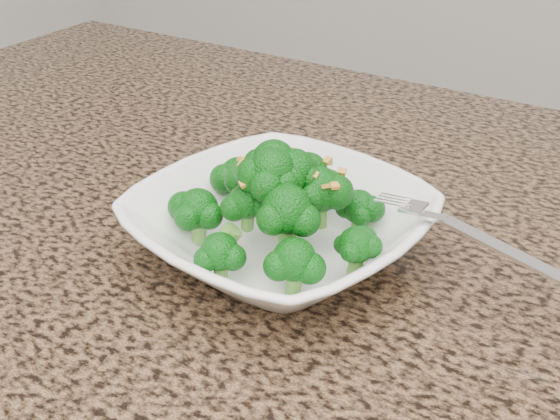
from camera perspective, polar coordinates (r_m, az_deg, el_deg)
The scene contains 5 objects.
granite_counter at distance 0.61m, azimuth 5.74°, elevation -7.97°, with size 1.64×1.04×0.03m, color brown.
bowl at distance 0.63m, azimuth 0.00°, elevation -1.51°, with size 0.25×0.25×0.06m, color white.
broccoli_pile at distance 0.60m, azimuth 0.00°, elevation 3.92°, with size 0.22×0.22×0.07m, color #0A5E0D, non-canonical shape.
garlic_topping at distance 0.58m, azimuth 0.00°, elevation 7.30°, with size 0.13×0.13×0.01m, color gold, non-canonical shape.
fork at distance 0.59m, azimuth 12.68°, elevation -0.66°, with size 0.18×0.03×0.01m, color silver, non-canonical shape.
Camera 1 is at (0.20, -0.14, 1.26)m, focal length 45.00 mm.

